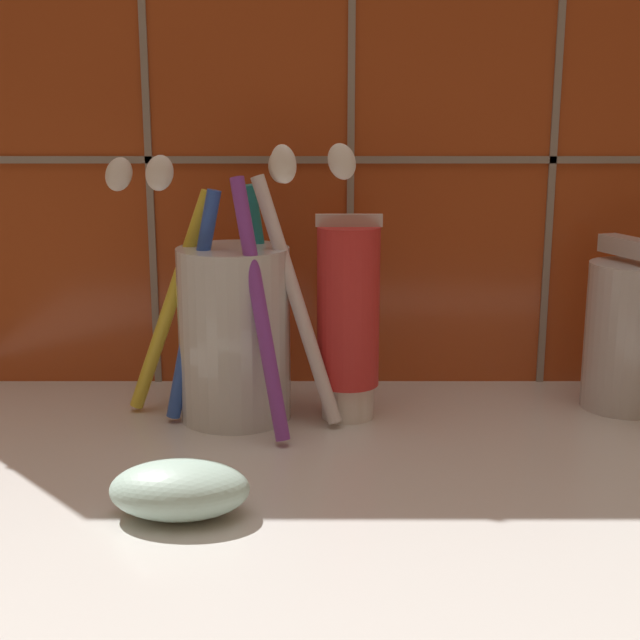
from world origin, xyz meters
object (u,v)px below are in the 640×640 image
toothbrush_cup (234,326)px  soap_bar (179,490)px  sink_faucet (633,331)px  toothpaste_tube (347,319)px

toothbrush_cup → soap_bar: toothbrush_cup is taller
sink_faucet → soap_bar: 32.64cm
toothpaste_tube → sink_faucet: (19.15, 1.48, -1.15)cm
toothbrush_cup → sink_faucet: (26.51, 1.57, -0.74)cm
toothbrush_cup → toothpaste_tube: toothbrush_cup is taller
toothbrush_cup → soap_bar: (-1.52, -14.65, -4.83)cm
toothpaste_tube → sink_faucet: 19.24cm
toothbrush_cup → soap_bar: 15.50cm
toothbrush_cup → soap_bar: bearing=-95.9°
toothpaste_tube → sink_faucet: toothpaste_tube is taller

